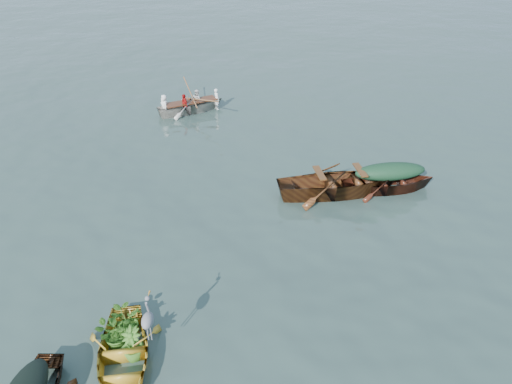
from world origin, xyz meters
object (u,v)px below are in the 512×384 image
(green_tarp_boat, at_px, (387,191))
(heron, at_px, (148,327))
(open_wooden_boat, at_px, (338,194))
(rowed_boat, at_px, (192,112))
(yellow_dinghy, at_px, (124,368))

(green_tarp_boat, distance_m, heron, 8.90)
(open_wooden_boat, distance_m, heron, 7.76)
(open_wooden_boat, bearing_deg, heron, 136.31)
(rowed_boat, bearing_deg, yellow_dinghy, 152.41)
(open_wooden_boat, height_order, rowed_boat, open_wooden_boat)
(yellow_dinghy, relative_size, green_tarp_boat, 0.84)
(yellow_dinghy, height_order, rowed_boat, rowed_boat)
(green_tarp_boat, relative_size, heron, 4.29)
(open_wooden_boat, relative_size, rowed_boat, 1.28)
(yellow_dinghy, xyz_separation_m, heron, (0.53, 0.17, 0.91))
(rowed_boat, height_order, heron, heron)
(rowed_boat, distance_m, heron, 13.21)
(heron, bearing_deg, yellow_dinghy, -174.81)
(yellow_dinghy, xyz_separation_m, green_tarp_boat, (6.20, 6.96, 0.00))
(yellow_dinghy, bearing_deg, open_wooden_boat, 42.69)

